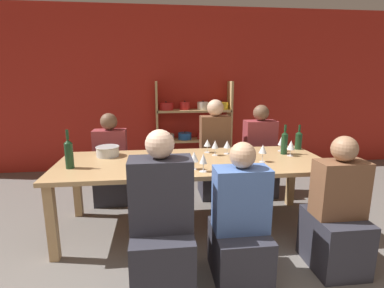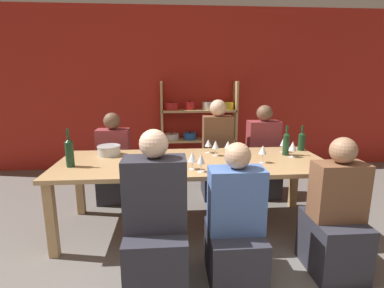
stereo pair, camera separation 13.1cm
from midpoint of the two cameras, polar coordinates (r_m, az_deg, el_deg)
name	(u,v)px [view 2 (the right image)]	position (r m, az deg, el deg)	size (l,w,h in m)	color
wall_back_red	(184,90)	(5.19, -0.80, 10.19)	(8.80, 0.06, 2.70)	red
shelf_unit	(199,136)	(5.10, 2.12, 1.59)	(1.27, 0.30, 1.51)	tan
dining_table	(193,167)	(3.08, 1.37, -4.44)	(2.72, 1.03, 0.74)	tan
mixing_bowl	(109,150)	(3.35, -14.45, -1.12)	(0.25, 0.25, 0.11)	#B7BABC
wine_bottle_green	(70,152)	(3.02, -21.16, -1.44)	(0.08, 0.08, 0.37)	#19381E
wine_bottle_dark	(286,143)	(3.41, 18.56, 0.15)	(0.07, 0.07, 0.33)	#19381E
wine_bottle_amber	(302,141)	(3.70, 21.12, 0.60)	(0.08, 0.08, 0.29)	#19381E
wine_glass_empty_a	(192,157)	(2.74, 1.43, -2.50)	(0.08, 0.08, 0.17)	white
wine_glass_red_a	(283,142)	(3.55, 18.02, 0.30)	(0.07, 0.07, 0.17)	white
wine_glass_red_b	(293,146)	(3.35, 19.70, -0.45)	(0.08, 0.08, 0.17)	white
wine_glass_white_a	(216,145)	(3.23, 5.68, -0.19)	(0.07, 0.07, 0.17)	white
wine_glass_white_b	(263,150)	(3.05, 14.54, -1.14)	(0.08, 0.08, 0.18)	white
wine_glass_white_c	(208,143)	(3.35, 4.24, 0.12)	(0.08, 0.08, 0.15)	white
wine_glass_red_c	(228,145)	(3.31, 8.01, -0.20)	(0.08, 0.08, 0.15)	white
wine_glass_empty_b	(201,159)	(2.67, 3.15, -2.90)	(0.07, 0.07, 0.17)	white
person_near_a	(335,224)	(2.78, 26.81, -13.50)	(0.40, 0.50, 1.13)	#2D2D38
person_far_a	(115,168)	(4.00, -13.60, -4.55)	(0.40, 0.51, 1.14)	#2D2D38
person_near_b	(156,232)	(2.34, -5.17, -16.41)	(0.45, 0.57, 1.22)	#2D2D38
person_far_b	(217,161)	(4.01, 5.74, -3.23)	(0.38, 0.48, 1.29)	#2D2D38
person_near_c	(235,232)	(2.45, 9.78, -16.22)	(0.42, 0.52, 1.11)	#2D2D38
person_far_c	(262,163)	(4.17, 14.07, -3.45)	(0.41, 0.52, 1.22)	#2D2D38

